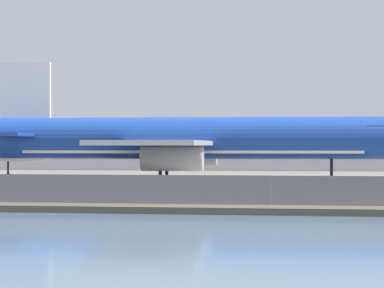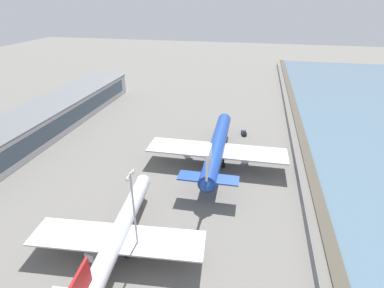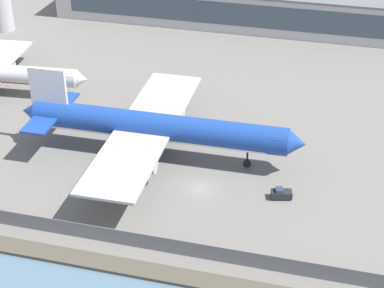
{
  "view_description": "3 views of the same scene",
  "coord_description": "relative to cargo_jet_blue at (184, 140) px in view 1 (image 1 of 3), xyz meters",
  "views": [
    {
      "loc": [
        1.41,
        -73.68,
        4.9
      ],
      "look_at": [
        -9.45,
        10.52,
        4.96
      ],
      "focal_mm": 70.0,
      "sensor_mm": 36.0,
      "label": 1
    },
    {
      "loc": [
        -90.85,
        -1.96,
        47.25
      ],
      "look_at": [
        -7.68,
        16.03,
        4.44
      ],
      "focal_mm": 28.0,
      "sensor_mm": 36.0,
      "label": 2
    },
    {
      "loc": [
        19.62,
        -80.54,
        58.49
      ],
      "look_at": [
        -3.43,
        8.1,
        2.89
      ],
      "focal_mm": 60.0,
      "sensor_mm": 36.0,
      "label": 3
    }
  ],
  "objects": [
    {
      "name": "perimeter_fence",
      "position": [
        9.93,
        -23.7,
        -4.17
      ],
      "size": [
        280.0,
        0.1,
        2.52
      ],
      "color": "slate",
      "rests_on": "ground"
    },
    {
      "name": "ground_plane",
      "position": [
        9.93,
        -7.7,
        -5.43
      ],
      "size": [
        500.0,
        500.0,
        0.0
      ],
      "primitive_type": "plane",
      "color": "#66635E"
    },
    {
      "name": "cargo_jet_blue",
      "position": [
        0.0,
        0.0,
        0.0
      ],
      "size": [
        49.08,
        41.92,
        14.21
      ],
      "color": "#193D93",
      "rests_on": "ground"
    },
    {
      "name": "terminal_building",
      "position": [
        9.55,
        66.84,
        -0.58
      ],
      "size": [
        109.24,
        18.74,
        9.68
      ],
      "color": "#B2B2B7",
      "rests_on": "ground"
    },
    {
      "name": "shoreline_seawall",
      "position": [
        9.93,
        -28.2,
        -5.18
      ],
      "size": [
        320.0,
        3.0,
        0.5
      ],
      "color": "#474238",
      "rests_on": "ground"
    }
  ]
}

